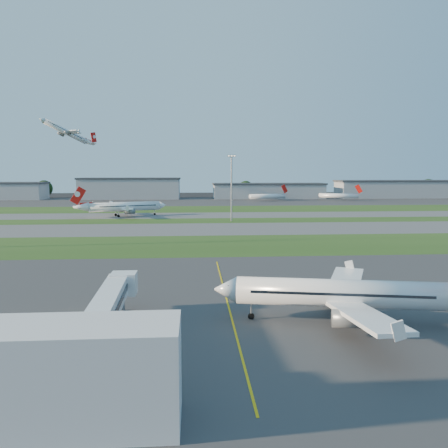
{
  "coord_description": "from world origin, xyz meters",
  "views": [
    {
      "loc": [
        0.1,
        -61.8,
        19.19
      ],
      "look_at": [
        7.28,
        40.18,
        7.0
      ],
      "focal_mm": 35.0,
      "sensor_mm": 36.0,
      "label": 1
    }
  ],
  "objects": [
    {
      "name": "tree_far_east",
      "position": [
        185.0,
        271.0,
        7.46
      ],
      "size": [
        12.65,
        12.65,
        13.8
      ],
      "color": "black",
      "rests_on": "ground"
    },
    {
      "name": "ground",
      "position": [
        0.0,
        0.0,
        0.0
      ],
      "size": [
        700.0,
        700.0,
        0.0
      ],
      "primitive_type": "plane",
      "color": "black",
      "rests_on": "ground"
    },
    {
      "name": "yellow_line",
      "position": [
        5.0,
        0.0,
        0.0
      ],
      "size": [
        0.25,
        60.0,
        0.02
      ],
      "primitive_type": "cube",
      "color": "gold",
      "rests_on": "ground"
    },
    {
      "name": "hangar_east",
      "position": [
        55.0,
        255.0,
        5.64
      ],
      "size": [
        81.6,
        23.0,
        11.2
      ],
      "color": "#94979C",
      "rests_on": "ground"
    },
    {
      "name": "mini_jet_far",
      "position": [
        98.53,
        227.77,
        3.28
      ],
      "size": [
        27.47,
        11.87,
        9.48
      ],
      "rotation": [
        0.0,
        0.0,
        -0.35
      ],
      "color": "white",
      "rests_on": "ground"
    },
    {
      "name": "taxiway_a",
      "position": [
        0.0,
        85.0,
        0.01
      ],
      "size": [
        300.0,
        32.0,
        0.01
      ],
      "primitive_type": "cube",
      "color": "#515154",
      "rests_on": "ground"
    },
    {
      "name": "terminal_fragment",
      "position": [
        -14.0,
        -29.94,
        3.98
      ],
      "size": [
        26.0,
        6.05,
        8.0
      ],
      "color": "silver",
      "rests_on": "ground"
    },
    {
      "name": "taxiway_b",
      "position": [
        0.0,
        132.0,
        0.01
      ],
      "size": [
        300.0,
        26.0,
        0.01
      ],
      "primitive_type": "cube",
      "color": "#515154",
      "rests_on": "ground"
    },
    {
      "name": "grass_strip_c",
      "position": [
        0.0,
        165.0,
        0.01
      ],
      "size": [
        300.0,
        40.0,
        0.01
      ],
      "primitive_type": "cube",
      "color": "#274717",
      "rests_on": "ground"
    },
    {
      "name": "tree_mid_east",
      "position": [
        40.0,
        269.0,
        6.81
      ],
      "size": [
        11.55,
        11.55,
        12.6
      ],
      "color": "black",
      "rests_on": "ground"
    },
    {
      "name": "airliner_departing",
      "position": [
        -79.73,
        224.75,
        44.51
      ],
      "size": [
        29.49,
        25.71,
        11.05
      ],
      "rotation": [
        0.0,
        0.0,
        0.64
      ],
      "color": "white"
    },
    {
      "name": "mini_jet_near",
      "position": [
        49.44,
        225.22,
        3.28
      ],
      "size": [
        27.58,
        11.55,
        9.48
      ],
      "rotation": [
        0.0,
        0.0,
        0.33
      ],
      "color": "white",
      "rests_on": "ground"
    },
    {
      "name": "tree_east",
      "position": [
        115.0,
        267.0,
        6.16
      ],
      "size": [
        10.45,
        10.45,
        11.4
      ],
      "color": "black",
      "rests_on": "ground"
    },
    {
      "name": "light_mast_centre",
      "position": [
        15.0,
        108.0,
        14.81
      ],
      "size": [
        3.2,
        0.7,
        25.8
      ],
      "color": "gray",
      "rests_on": "ground"
    },
    {
      "name": "grass_strip_a",
      "position": [
        0.0,
        52.0,
        0.01
      ],
      "size": [
        300.0,
        34.0,
        0.01
      ],
      "primitive_type": "cube",
      "color": "#274717",
      "rests_on": "ground"
    },
    {
      "name": "jet_bridge",
      "position": [
        -9.81,
        -15.24,
        4.01
      ],
      "size": [
        4.2,
        26.9,
        6.2
      ],
      "color": "silver",
      "rests_on": "ground"
    },
    {
      "name": "airliner_parked",
      "position": [
        19.71,
        -9.3,
        3.8
      ],
      "size": [
        34.33,
        28.85,
        10.81
      ],
      "rotation": [
        0.0,
        0.0,
        -0.19
      ],
      "color": "white",
      "rests_on": "ground"
    },
    {
      "name": "grass_strip_b",
      "position": [
        0.0,
        110.0,
        0.01
      ],
      "size": [
        300.0,
        18.0,
        0.01
      ],
      "primitive_type": "cube",
      "color": "#274717",
      "rests_on": "ground"
    },
    {
      "name": "tree_west",
      "position": [
        -110.0,
        270.0,
        7.14
      ],
      "size": [
        12.1,
        12.1,
        13.2
      ],
      "color": "black",
      "rests_on": "ground"
    },
    {
      "name": "hangar_far_east",
      "position": [
        155.0,
        255.0,
        6.64
      ],
      "size": [
        96.9,
        23.0,
        13.2
      ],
      "color": "#94979C",
      "rests_on": "ground"
    },
    {
      "name": "airliner_taxiing",
      "position": [
        -29.94,
        129.9,
        4.17
      ],
      "size": [
        35.98,
        30.55,
        11.88
      ],
      "rotation": [
        0.0,
        0.0,
        3.53
      ],
      "color": "white",
      "rests_on": "ground"
    },
    {
      "name": "apron_near",
      "position": [
        0.0,
        0.0,
        0.01
      ],
      "size": [
        300.0,
        70.0,
        0.01
      ],
      "primitive_type": "cube",
      "color": "#333335",
      "rests_on": "ground"
    },
    {
      "name": "tree_mid_west",
      "position": [
        -20.0,
        266.0,
        5.84
      ],
      "size": [
        9.9,
        9.9,
        10.8
      ],
      "color": "black",
      "rests_on": "ground"
    },
    {
      "name": "hangar_west",
      "position": [
        -45.0,
        255.0,
        7.64
      ],
      "size": [
        71.4,
        23.0,
        15.2
      ],
      "color": "#94979C",
      "rests_on": "ground"
    },
    {
      "name": "apron_far",
      "position": [
        0.0,
        225.0,
        0.01
      ],
      "size": [
        400.0,
        80.0,
        0.01
      ],
      "primitive_type": "cube",
      "color": "#333335",
      "rests_on": "ground"
    }
  ]
}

